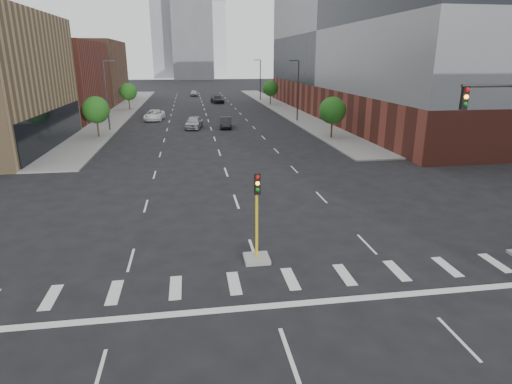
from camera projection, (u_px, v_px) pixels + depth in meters
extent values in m
cube|color=gray|center=(124.00, 110.00, 79.67)|extent=(5.00, 92.00, 0.15)
cube|color=gray|center=(281.00, 108.00, 84.04)|extent=(5.00, 92.00, 0.15)
cube|color=brown|center=(33.00, 80.00, 68.53)|extent=(20.00, 22.00, 12.00)
cube|color=brown|center=(73.00, 72.00, 92.90)|extent=(20.00, 24.00, 13.00)
cube|color=brown|center=(382.00, 101.00, 72.23)|extent=(24.00, 70.00, 5.00)
cube|color=slate|center=(388.00, 31.00, 68.95)|extent=(24.00, 70.00, 17.00)
cube|color=#B2B7BC|center=(174.00, 3.00, 207.96)|extent=(22.00, 22.00, 70.00)
cube|color=#B2B7BC|center=(207.00, 3.00, 246.82)|extent=(20.00, 20.00, 80.00)
cube|color=slate|center=(192.00, 29.00, 194.15)|extent=(18.00, 18.00, 44.00)
cube|color=#999993|center=(257.00, 259.00, 20.54)|extent=(1.20, 1.20, 0.20)
cylinder|color=gold|center=(257.00, 226.00, 20.03)|extent=(0.14, 0.14, 3.20)
cube|color=black|center=(257.00, 184.00, 19.24)|extent=(0.28, 0.18, 1.00)
sphere|color=red|center=(258.00, 177.00, 19.04)|extent=(0.18, 0.18, 0.18)
sphere|color=orange|center=(258.00, 183.00, 19.13)|extent=(0.18, 0.18, 0.18)
sphere|color=#0C7F19|center=(258.00, 190.00, 19.22)|extent=(0.18, 0.18, 0.18)
cube|color=black|center=(464.00, 98.00, 18.13)|extent=(0.28, 0.18, 1.00)
sphere|color=red|center=(467.00, 90.00, 17.91)|extent=(0.18, 0.18, 0.18)
sphere|color=orange|center=(466.00, 97.00, 18.00)|extent=(0.18, 0.18, 0.18)
sphere|color=#0C7F19|center=(465.00, 104.00, 18.09)|extent=(0.18, 0.18, 0.18)
cylinder|color=#2D2D30|center=(298.00, 92.00, 64.58)|extent=(0.20, 0.20, 9.00)
cube|color=#2D2D30|center=(294.00, 61.00, 63.12)|extent=(1.40, 0.22, 0.15)
cylinder|color=#2D2D30|center=(260.00, 80.00, 97.59)|extent=(0.20, 0.20, 9.00)
cube|color=#2D2D30|center=(257.00, 60.00, 96.13)|extent=(1.40, 0.22, 0.15)
cylinder|color=#2D2D30|center=(107.00, 97.00, 55.93)|extent=(0.20, 0.20, 9.00)
cube|color=#2D2D30|center=(109.00, 61.00, 54.70)|extent=(1.40, 0.22, 0.15)
cylinder|color=#382619|center=(98.00, 129.00, 52.18)|extent=(0.20, 0.20, 1.75)
sphere|color=#175516|center=(96.00, 110.00, 51.47)|extent=(3.20, 3.20, 3.20)
cylinder|color=#382619|center=(129.00, 104.00, 80.47)|extent=(0.20, 0.20, 1.75)
sphere|color=#175516|center=(128.00, 92.00, 79.76)|extent=(3.20, 3.20, 3.20)
cylinder|color=#382619|center=(332.00, 130.00, 51.55)|extent=(0.20, 0.20, 1.75)
sphere|color=#175516|center=(333.00, 110.00, 50.84)|extent=(3.20, 3.20, 3.20)
cylinder|color=#382619|center=(270.00, 100.00, 89.27)|extent=(0.20, 0.20, 1.75)
sphere|color=#175516|center=(271.00, 88.00, 88.56)|extent=(3.20, 3.20, 3.20)
imported|color=#A1A1A5|center=(194.00, 122.00, 59.15)|extent=(2.86, 5.30, 1.71)
imported|color=black|center=(226.00, 123.00, 59.66)|extent=(1.90, 4.58, 1.47)
imported|color=white|center=(154.00, 115.00, 67.14)|extent=(3.25, 6.00, 1.60)
imported|color=black|center=(217.00, 99.00, 93.05)|extent=(3.02, 5.79, 1.60)
imported|color=#AFAFB3|center=(194.00, 93.00, 110.42)|extent=(1.79, 4.44, 1.51)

